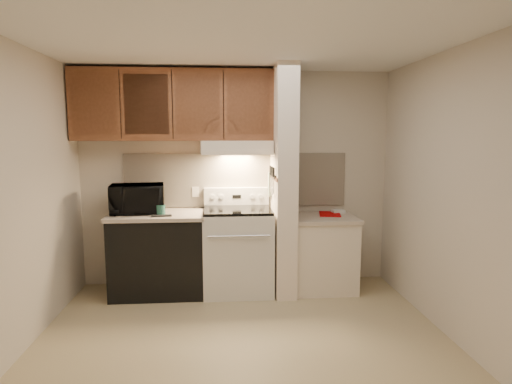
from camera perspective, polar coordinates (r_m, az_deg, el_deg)
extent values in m
plane|color=tan|center=(3.95, -1.71, -18.89)|extent=(3.60, 3.60, 0.00)
plane|color=white|center=(3.61, -1.88, 19.40)|extent=(3.60, 3.60, 0.00)
cube|color=beige|center=(5.06, -2.63, 1.79)|extent=(3.60, 2.50, 0.02)
cube|color=beige|center=(3.92, -29.09, -0.86)|extent=(0.02, 3.00, 2.50)
cube|color=beige|center=(4.08, 24.38, -0.29)|extent=(0.02, 3.00, 2.50)
cube|color=#F6E3C8|center=(5.05, -2.63, 1.61)|extent=(2.60, 0.02, 0.63)
cube|color=silver|center=(4.87, -2.43, -7.92)|extent=(0.76, 0.65, 0.92)
cube|color=black|center=(4.55, -2.28, -8.50)|extent=(0.50, 0.01, 0.30)
cylinder|color=silver|center=(4.46, -2.27, -5.92)|extent=(0.65, 0.02, 0.02)
cube|color=black|center=(4.76, -2.46, -2.40)|extent=(0.74, 0.64, 0.03)
cube|color=silver|center=(5.02, -2.59, -0.55)|extent=(0.76, 0.08, 0.20)
cube|color=black|center=(4.98, -2.58, -0.62)|extent=(0.10, 0.01, 0.04)
cylinder|color=silver|center=(4.98, -5.80, -0.66)|extent=(0.05, 0.02, 0.05)
cylinder|color=silver|center=(4.98, -4.65, -0.64)|extent=(0.05, 0.02, 0.05)
cylinder|color=silver|center=(4.99, -0.51, -0.60)|extent=(0.05, 0.02, 0.05)
cylinder|color=silver|center=(5.00, 0.63, -0.58)|extent=(0.05, 0.02, 0.05)
cube|color=black|center=(4.93, -12.82, -8.20)|extent=(1.00, 0.63, 0.87)
cube|color=#BFAE9C|center=(4.83, -12.97, -2.99)|extent=(1.04, 0.67, 0.04)
cube|color=black|center=(4.62, -12.50, -3.11)|extent=(0.22, 0.10, 0.01)
cylinder|color=#265A4D|center=(4.71, -12.57, -2.34)|extent=(0.10, 0.10, 0.11)
cube|color=silver|center=(5.06, -8.05, 0.01)|extent=(0.08, 0.01, 0.12)
imported|color=black|center=(4.87, -15.54, -0.87)|extent=(0.62, 0.46, 0.32)
cube|color=white|center=(4.76, 3.67, 1.41)|extent=(0.22, 0.70, 2.50)
cube|color=brown|center=(4.74, 2.28, 2.01)|extent=(0.01, 0.70, 0.04)
cube|color=black|center=(4.68, 2.29, 2.19)|extent=(0.02, 0.42, 0.04)
cube|color=silver|center=(4.53, 2.38, 0.73)|extent=(0.01, 0.03, 0.16)
cylinder|color=black|center=(4.52, 2.39, 2.62)|extent=(0.02, 0.02, 0.10)
cube|color=silver|center=(4.62, 2.24, 0.75)|extent=(0.01, 0.04, 0.18)
cylinder|color=black|center=(4.59, 2.27, 2.70)|extent=(0.02, 0.02, 0.10)
cube|color=silver|center=(4.70, 2.13, 0.73)|extent=(0.01, 0.04, 0.20)
cylinder|color=black|center=(4.69, 2.13, 2.81)|extent=(0.02, 0.02, 0.10)
cube|color=silver|center=(4.78, 2.01, 1.10)|extent=(0.01, 0.04, 0.16)
cylinder|color=black|center=(4.77, 2.01, 2.89)|extent=(0.02, 0.02, 0.10)
cube|color=silver|center=(4.86, 1.90, 1.09)|extent=(0.01, 0.04, 0.18)
cylinder|color=black|center=(4.84, 1.92, 2.95)|extent=(0.02, 0.02, 0.10)
cube|color=slate|center=(4.91, 1.86, 1.04)|extent=(0.03, 0.11, 0.27)
cube|color=silver|center=(5.00, 8.86, -8.22)|extent=(0.70, 0.60, 0.81)
cube|color=#BFAE9C|center=(4.91, 8.96, -3.44)|extent=(0.74, 0.64, 0.04)
cube|color=#AF0305|center=(5.02, 9.81, -2.91)|extent=(0.30, 0.36, 0.01)
cube|color=white|center=(5.13, 10.89, -2.56)|extent=(0.16, 0.12, 0.04)
cube|color=silver|center=(4.82, -2.57, 5.97)|extent=(0.78, 0.44, 0.15)
cube|color=silver|center=(4.61, -2.47, 5.34)|extent=(0.78, 0.04, 0.06)
cube|color=brown|center=(4.89, -10.88, 11.26)|extent=(2.18, 0.33, 0.77)
cube|color=brown|center=(4.89, -20.83, 10.91)|extent=(0.46, 0.01, 0.63)
cube|color=black|center=(4.82, -17.66, 11.10)|extent=(0.01, 0.01, 0.73)
cube|color=brown|center=(4.77, -14.41, 11.25)|extent=(0.46, 0.01, 0.63)
cube|color=black|center=(4.73, -11.09, 11.38)|extent=(0.01, 0.01, 0.73)
cube|color=brown|center=(4.71, -7.73, 11.47)|extent=(0.46, 0.01, 0.63)
cube|color=black|center=(4.71, -4.35, 11.52)|extent=(0.01, 0.01, 0.73)
cube|color=brown|center=(4.72, -0.97, 11.53)|extent=(0.46, 0.01, 0.63)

